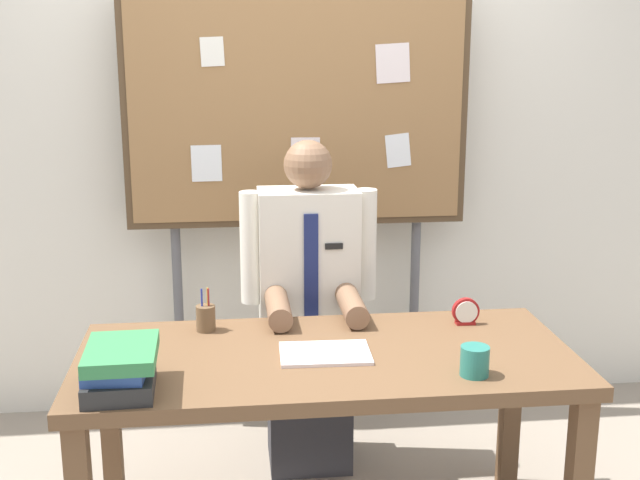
% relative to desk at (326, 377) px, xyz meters
% --- Properties ---
extents(back_wall, '(6.40, 0.08, 2.70)m').
position_rel_desk_xyz_m(back_wall, '(0.00, 1.26, 0.70)').
color(back_wall, silver).
rests_on(back_wall, ground_plane).
extents(desk, '(1.68, 0.76, 0.74)m').
position_rel_desk_xyz_m(desk, '(0.00, 0.00, 0.00)').
color(desk, brown).
rests_on(desk, ground_plane).
extents(person, '(0.55, 0.56, 1.39)m').
position_rel_desk_xyz_m(person, '(0.00, 0.59, -0.00)').
color(person, '#2D2D33').
rests_on(person, ground_plane).
extents(bulletin_board, '(1.54, 0.09, 2.00)m').
position_rel_desk_xyz_m(bulletin_board, '(0.00, 1.06, 0.80)').
color(bulletin_board, '#4C3823').
rests_on(bulletin_board, ground_plane).
extents(book_stack, '(0.22, 0.29, 0.14)m').
position_rel_desk_xyz_m(book_stack, '(-0.65, -0.24, 0.16)').
color(book_stack, '#262626').
rests_on(book_stack, desk).
extents(open_notebook, '(0.31, 0.22, 0.01)m').
position_rel_desk_xyz_m(open_notebook, '(-0.01, -0.02, 0.09)').
color(open_notebook, silver).
rests_on(open_notebook, desk).
extents(desk_clock, '(0.10, 0.04, 0.10)m').
position_rel_desk_xyz_m(desk_clock, '(0.55, 0.22, 0.13)').
color(desk_clock, maroon).
rests_on(desk_clock, desk).
extents(coffee_mug, '(0.09, 0.09, 0.10)m').
position_rel_desk_xyz_m(coffee_mug, '(0.44, -0.24, 0.14)').
color(coffee_mug, '#267266').
rests_on(coffee_mug, desk).
extents(pen_holder, '(0.07, 0.07, 0.16)m').
position_rel_desk_xyz_m(pen_holder, '(-0.41, 0.26, 0.14)').
color(pen_holder, brown).
rests_on(pen_holder, desk).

